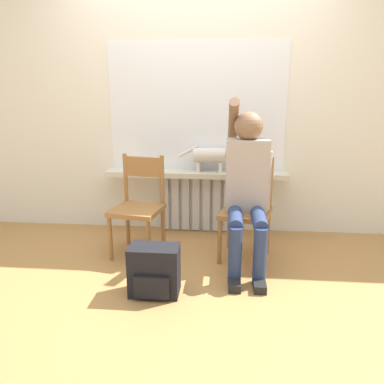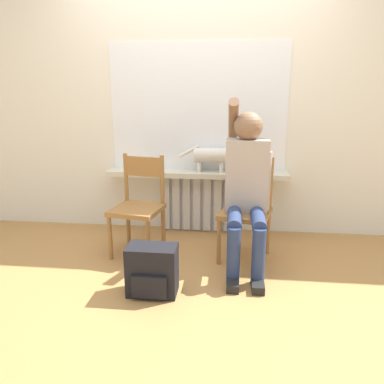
{
  "view_description": "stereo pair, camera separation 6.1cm",
  "coord_description": "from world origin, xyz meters",
  "px_view_note": "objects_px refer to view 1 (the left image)",
  "views": [
    {
      "loc": [
        0.28,
        -2.45,
        1.39
      ],
      "look_at": [
        0.0,
        0.67,
        0.53
      ],
      "focal_mm": 35.0,
      "sensor_mm": 36.0,
      "label": 1
    },
    {
      "loc": [
        0.34,
        -2.44,
        1.39
      ],
      "look_at": [
        0.0,
        0.67,
        0.53
      ],
      "focal_mm": 35.0,
      "sensor_mm": 36.0,
      "label": 2
    }
  ],
  "objects_px": {
    "person": "(247,183)",
    "cat": "(211,156)",
    "chair_right": "(246,208)",
    "chair_left": "(139,205)",
    "backpack": "(154,271)"
  },
  "relations": [
    {
      "from": "chair_left",
      "to": "person",
      "type": "height_order",
      "value": "person"
    },
    {
      "from": "chair_right",
      "to": "person",
      "type": "distance_m",
      "value": 0.27
    },
    {
      "from": "chair_left",
      "to": "cat",
      "type": "distance_m",
      "value": 0.87
    },
    {
      "from": "chair_right",
      "to": "chair_left",
      "type": "bearing_deg",
      "value": -166.58
    },
    {
      "from": "chair_right",
      "to": "person",
      "type": "bearing_deg",
      "value": -81.16
    },
    {
      "from": "chair_left",
      "to": "cat",
      "type": "xyz_separation_m",
      "value": [
        0.59,
        0.54,
        0.35
      ]
    },
    {
      "from": "person",
      "to": "chair_left",
      "type": "bearing_deg",
      "value": 172.97
    },
    {
      "from": "person",
      "to": "cat",
      "type": "height_order",
      "value": "person"
    },
    {
      "from": "chair_left",
      "to": "backpack",
      "type": "height_order",
      "value": "chair_left"
    },
    {
      "from": "cat",
      "to": "backpack",
      "type": "height_order",
      "value": "cat"
    },
    {
      "from": "person",
      "to": "cat",
      "type": "distance_m",
      "value": 0.73
    },
    {
      "from": "chair_left",
      "to": "backpack",
      "type": "bearing_deg",
      "value": -58.92
    },
    {
      "from": "cat",
      "to": "person",
      "type": "bearing_deg",
      "value": -63.94
    },
    {
      "from": "chair_left",
      "to": "chair_right",
      "type": "relative_size",
      "value": 1.0
    },
    {
      "from": "person",
      "to": "backpack",
      "type": "xyz_separation_m",
      "value": [
        -0.65,
        -0.57,
        -0.51
      ]
    }
  ]
}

